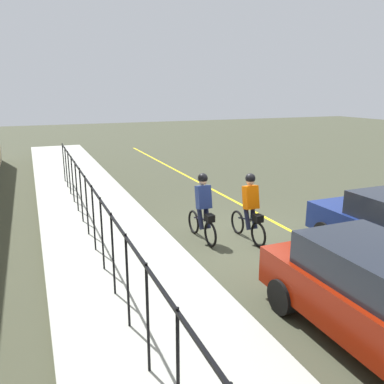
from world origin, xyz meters
name	(u,v)px	position (x,y,z in m)	size (l,w,h in m)	color
ground_plane	(242,239)	(0.00, 0.00, 0.00)	(80.00, 80.00, 0.00)	#3D402E
lane_line_centre	(291,231)	(0.00, -1.60, 0.00)	(36.00, 0.12, 0.01)	yellow
sidewalk	(116,257)	(0.00, 3.40, 0.07)	(40.00, 3.20, 0.15)	#A9ABA1
iron_fence	(89,200)	(1.00, 3.80, 1.25)	(14.85, 0.04, 1.60)	black
cyclist_lead	(203,208)	(0.33, 1.01, 0.91)	(1.71, 0.37, 1.83)	black
cyclist_follow	(250,208)	(-0.16, -0.11, 0.91)	(1.71, 0.37, 1.83)	black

